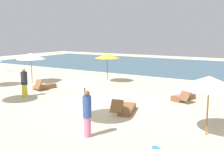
% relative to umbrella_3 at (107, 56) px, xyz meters
% --- Properties ---
extents(ground_plane, '(60.00, 60.00, 0.00)m').
position_rel_umbrella_3_xyz_m(ground_plane, '(3.18, -4.85, -2.02)').
color(ground_plane, beige).
extents(ocean_water, '(48.00, 16.00, 0.06)m').
position_rel_umbrella_3_xyz_m(ocean_water, '(3.18, 12.15, -1.99)').
color(ocean_water, '#3D6075').
rests_on(ocean_water, ground_plane).
extents(umbrella_3, '(1.91, 1.91, 2.20)m').
position_rel_umbrella_3_xyz_m(umbrella_3, '(0.00, 0.00, 0.00)').
color(umbrella_3, brown).
rests_on(umbrella_3, ground_plane).
extents(umbrella_5, '(2.20, 2.20, 2.05)m').
position_rel_umbrella_3_xyz_m(umbrella_5, '(3.84, -8.02, -0.16)').
color(umbrella_5, brown).
rests_on(umbrella_5, ground_plane).
extents(umbrella_6, '(2.14, 2.14, 2.27)m').
position_rel_umbrella_3_xyz_m(umbrella_6, '(-4.81, -3.09, 0.01)').
color(umbrella_6, olive).
rests_on(umbrella_6, ground_plane).
extents(umbrella_7, '(2.21, 2.21, 2.20)m').
position_rel_umbrella_3_xyz_m(umbrella_7, '(8.56, -6.95, -0.04)').
color(umbrella_7, olive).
rests_on(umbrella_7, ground_plane).
extents(lounger_1, '(0.84, 1.72, 0.74)m').
position_rel_umbrella_3_xyz_m(lounger_1, '(-2.38, -4.25, -1.85)').
color(lounger_1, brown).
rests_on(lounger_1, ground_plane).
extents(lounger_3, '(1.15, 1.78, 0.69)m').
position_rel_umbrella_3_xyz_m(lounger_3, '(6.50, -2.42, -1.85)').
color(lounger_3, brown).
rests_on(lounger_3, ground_plane).
extents(lounger_4, '(1.02, 1.78, 0.70)m').
position_rel_umbrella_3_xyz_m(lounger_4, '(4.76, -6.01, -1.85)').
color(lounger_4, brown).
rests_on(lounger_4, ground_plane).
extents(person_0, '(0.40, 0.40, 1.68)m').
position_rel_umbrella_3_xyz_m(person_0, '(-1.81, -6.36, -1.18)').
color(person_0, yellow).
rests_on(person_0, ground_plane).
extents(person_2, '(0.43, 0.43, 1.70)m').
position_rel_umbrella_3_xyz_m(person_2, '(4.89, -9.30, -1.16)').
color(person_2, '#D17299').
rests_on(person_2, ground_plane).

